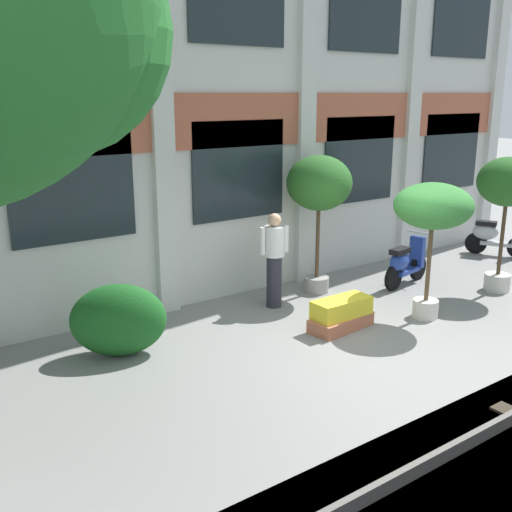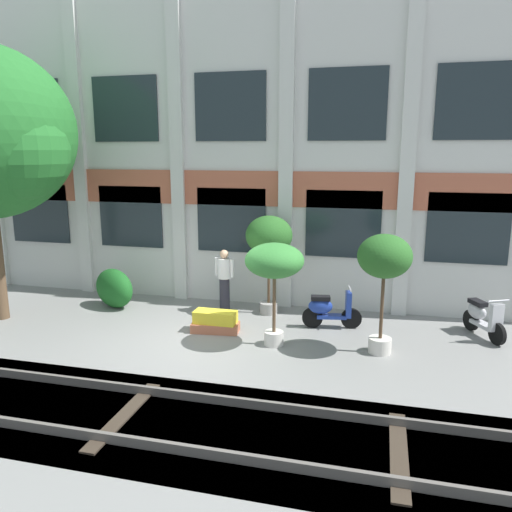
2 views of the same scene
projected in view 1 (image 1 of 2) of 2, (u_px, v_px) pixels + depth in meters
ground_plane at (359, 348)px, 8.60m from camera, size 80.00×80.00×0.00m
apartment_facade at (230, 44)px, 10.02m from camera, size 15.04×0.64×8.73m
potted_plant_tall_urn at (507, 189)px, 10.63m from camera, size 1.08×1.08×2.47m
potted_plant_terracotta_small at (319, 188)px, 10.55m from camera, size 1.16×1.16×2.50m
potted_plant_low_pan at (433, 211)px, 9.33m from camera, size 1.23×1.23×2.21m
potted_plant_square_trough at (341, 315)px, 9.25m from camera, size 1.12×0.57×0.49m
scooter_near_curb at (495, 236)px, 13.43m from camera, size 0.77×1.28×0.98m
scooter_second_parked at (405, 263)px, 11.30m from camera, size 1.37×0.55×0.98m
resident_by_doorway at (274, 257)px, 10.06m from camera, size 0.52×0.34×1.63m
topiary_hedge at (118, 320)px, 8.25m from camera, size 1.49×1.22×1.03m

